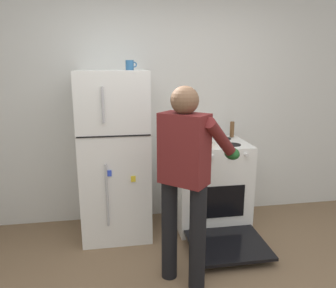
{
  "coord_description": "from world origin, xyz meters",
  "views": [
    {
      "loc": [
        -0.53,
        -1.73,
        1.75
      ],
      "look_at": [
        -0.01,
        1.32,
        1.0
      ],
      "focal_mm": 35.43,
      "sensor_mm": 36.0,
      "label": 1
    }
  ],
  "objects_px": {
    "refrigerator": "(115,155)",
    "pepper_mill": "(232,129)",
    "red_pot": "(198,138)",
    "person_cook": "(187,169)",
    "coffee_mug": "(130,65)",
    "stove_range": "(210,185)"
  },
  "relations": [
    {
      "from": "stove_range",
      "to": "pepper_mill",
      "type": "height_order",
      "value": "pepper_mill"
    },
    {
      "from": "red_pot",
      "to": "person_cook",
      "type": "bearing_deg",
      "value": -110.04
    },
    {
      "from": "person_cook",
      "to": "pepper_mill",
      "type": "xyz_separation_m",
      "value": [
        0.78,
        1.12,
        0.07
      ]
    },
    {
      "from": "red_pot",
      "to": "pepper_mill",
      "type": "distance_m",
      "value": 0.52
    },
    {
      "from": "red_pot",
      "to": "coffee_mug",
      "type": "relative_size",
      "value": 3.07
    },
    {
      "from": "refrigerator",
      "to": "red_pot",
      "type": "xyz_separation_m",
      "value": [
        0.86,
        -0.05,
        0.16
      ]
    },
    {
      "from": "refrigerator",
      "to": "coffee_mug",
      "type": "height_order",
      "value": "coffee_mug"
    },
    {
      "from": "stove_range",
      "to": "person_cook",
      "type": "distance_m",
      "value": 1.14
    },
    {
      "from": "coffee_mug",
      "to": "stove_range",
      "type": "bearing_deg",
      "value": -4.65
    },
    {
      "from": "refrigerator",
      "to": "pepper_mill",
      "type": "bearing_deg",
      "value": 8.63
    },
    {
      "from": "person_cook",
      "to": "coffee_mug",
      "type": "xyz_separation_m",
      "value": [
        -0.36,
        0.97,
        0.78
      ]
    },
    {
      "from": "refrigerator",
      "to": "coffee_mug",
      "type": "xyz_separation_m",
      "value": [
        0.18,
        0.05,
        0.89
      ]
    },
    {
      "from": "refrigerator",
      "to": "person_cook",
      "type": "bearing_deg",
      "value": -59.59
    },
    {
      "from": "person_cook",
      "to": "refrigerator",
      "type": "bearing_deg",
      "value": 120.41
    },
    {
      "from": "red_pot",
      "to": "stove_range",
      "type": "bearing_deg",
      "value": 11.25
    },
    {
      "from": "refrigerator",
      "to": "red_pot",
      "type": "relative_size",
      "value": 4.92
    },
    {
      "from": "stove_range",
      "to": "refrigerator",
      "type": "bearing_deg",
      "value": 179.0
    },
    {
      "from": "refrigerator",
      "to": "coffee_mug",
      "type": "distance_m",
      "value": 0.91
    },
    {
      "from": "coffee_mug",
      "to": "pepper_mill",
      "type": "xyz_separation_m",
      "value": [
        1.14,
        0.15,
        -0.71
      ]
    },
    {
      "from": "pepper_mill",
      "to": "person_cook",
      "type": "bearing_deg",
      "value": -124.72
    },
    {
      "from": "red_pot",
      "to": "pepper_mill",
      "type": "height_order",
      "value": "pepper_mill"
    },
    {
      "from": "person_cook",
      "to": "coffee_mug",
      "type": "height_order",
      "value": "coffee_mug"
    }
  ]
}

